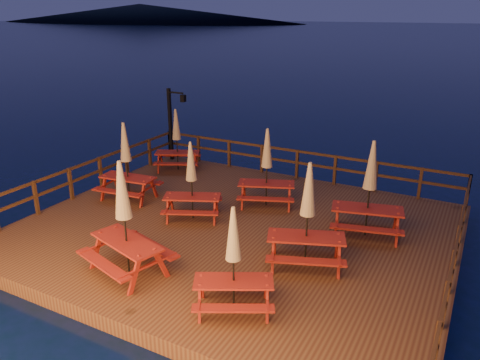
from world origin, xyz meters
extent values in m
plane|color=black|center=(0.00, 0.00, 0.00)|extent=(500.00, 500.00, 0.00)
cube|color=#4D2918|center=(0.00, 0.00, 0.20)|extent=(12.00, 10.00, 0.40)
cylinder|color=#341B10|center=(-5.60, 4.60, -0.30)|extent=(0.24, 0.24, 1.40)
cylinder|color=#341B10|center=(0.00, -4.60, -0.30)|extent=(0.24, 0.24, 1.40)
cylinder|color=#341B10|center=(0.00, 4.60, -0.30)|extent=(0.24, 0.24, 1.40)
cylinder|color=#341B10|center=(5.60, 4.60, -0.30)|extent=(0.24, 0.24, 1.40)
cube|color=#341B10|center=(0.00, 4.85, 1.45)|extent=(11.70, 0.06, 0.09)
cube|color=#341B10|center=(0.00, 4.85, 1.01)|extent=(11.70, 0.06, 0.09)
cube|color=#341B10|center=(-4.68, 4.85, 0.95)|extent=(0.10, 0.10, 1.10)
cube|color=#341B10|center=(0.00, 4.85, 0.95)|extent=(0.10, 0.10, 1.10)
cube|color=#341B10|center=(4.68, 4.85, 0.95)|extent=(0.10, 0.10, 1.10)
cube|color=#341B10|center=(-5.85, 0.00, 1.45)|extent=(0.06, 9.70, 0.09)
cube|color=#341B10|center=(-5.85, 0.00, 1.01)|extent=(0.06, 9.70, 0.09)
cube|color=#341B10|center=(-5.85, 0.00, 0.95)|extent=(0.10, 0.10, 1.10)
cube|color=#341B10|center=(-5.85, 3.88, 0.95)|extent=(0.10, 0.10, 1.10)
cube|color=#341B10|center=(5.85, 0.00, 1.45)|extent=(0.06, 9.70, 0.09)
cube|color=#341B10|center=(5.85, 0.00, 1.01)|extent=(0.06, 9.70, 0.09)
cube|color=#341B10|center=(5.85, 0.00, 0.95)|extent=(0.10, 0.10, 1.10)
cube|color=#341B10|center=(5.85, 3.88, 0.95)|extent=(0.10, 0.10, 1.10)
cube|color=black|center=(-5.55, 4.55, 1.90)|extent=(0.12, 0.12, 3.00)
cube|color=black|center=(-5.20, 4.55, 3.25)|extent=(0.70, 0.06, 0.06)
cube|color=black|center=(-4.85, 4.55, 3.05)|extent=(0.18, 0.18, 0.28)
sphere|color=#FDB965|center=(-4.85, 4.55, 3.05)|extent=(0.14, 0.14, 0.14)
ellipsoid|color=black|center=(-160.00, 190.00, 4.50)|extent=(180.00, 84.00, 9.00)
cube|color=maroon|center=(1.89, -3.50, 1.09)|extent=(1.76, 1.34, 0.05)
cube|color=maroon|center=(1.63, -3.01, 0.81)|extent=(1.58, 1.00, 0.05)
cube|color=maroon|center=(2.15, -3.99, 0.81)|extent=(1.58, 1.00, 0.05)
cube|color=maroon|center=(1.14, -3.56, 0.74)|extent=(0.09, 0.11, 0.69)
cube|color=maroon|center=(1.42, -4.09, 0.74)|extent=(0.09, 0.11, 0.69)
cube|color=maroon|center=(2.36, -2.91, 0.74)|extent=(0.09, 0.11, 0.69)
cube|color=maroon|center=(2.64, -3.45, 0.74)|extent=(0.09, 0.11, 0.69)
cylinder|color=black|center=(1.89, -3.50, 1.55)|extent=(0.04, 0.04, 2.30)
cone|color=#9A855F|center=(1.89, -3.50, 2.19)|extent=(0.33, 0.33, 1.15)
sphere|color=black|center=(1.89, -3.50, 2.73)|extent=(0.06, 0.06, 0.06)
cube|color=maroon|center=(-4.51, 3.52, 1.11)|extent=(1.82, 1.36, 0.05)
cube|color=maroon|center=(-4.76, 4.03, 0.83)|extent=(1.64, 1.01, 0.05)
cube|color=maroon|center=(-4.25, 3.01, 0.83)|extent=(1.64, 1.01, 0.05)
cube|color=maroon|center=(-5.28, 3.48, 0.75)|extent=(0.09, 0.11, 0.71)
cube|color=maroon|center=(-5.00, 2.92, 0.75)|extent=(0.09, 0.11, 0.71)
cube|color=maroon|center=(-4.02, 4.12, 0.75)|extent=(0.09, 0.11, 0.71)
cube|color=maroon|center=(-3.73, 3.56, 0.75)|extent=(0.09, 0.11, 0.71)
cylinder|color=black|center=(-4.51, 3.52, 1.58)|extent=(0.04, 0.04, 2.37)
cone|color=#9A855F|center=(-4.51, 3.52, 2.24)|extent=(0.34, 0.34, 1.18)
sphere|color=black|center=(-4.51, 3.52, 2.79)|extent=(0.07, 0.07, 0.07)
cube|color=maroon|center=(0.09, 1.94, 1.14)|extent=(1.91, 1.31, 0.05)
cube|color=maroon|center=(-0.13, 2.50, 0.85)|extent=(1.76, 0.93, 0.05)
cube|color=maroon|center=(0.32, 1.39, 0.85)|extent=(1.76, 0.93, 0.05)
cube|color=maroon|center=(-0.72, 1.97, 0.77)|extent=(0.09, 0.11, 0.74)
cube|color=maroon|center=(-0.47, 1.36, 0.77)|extent=(0.09, 0.11, 0.74)
cube|color=maroon|center=(0.66, 2.53, 0.77)|extent=(0.09, 0.11, 0.74)
cube|color=maroon|center=(0.90, 1.92, 0.77)|extent=(0.09, 0.11, 0.74)
cylinder|color=black|center=(0.09, 1.94, 1.64)|extent=(0.04, 0.04, 2.48)
cone|color=#9A855F|center=(0.09, 1.94, 2.33)|extent=(0.36, 0.36, 1.24)
sphere|color=black|center=(0.09, 1.94, 2.91)|extent=(0.07, 0.07, 0.07)
cube|color=maroon|center=(-1.44, -0.04, 1.10)|extent=(1.81, 1.31, 0.05)
cube|color=maroon|center=(-1.68, 0.47, 0.82)|extent=(1.64, 0.95, 0.05)
cube|color=maroon|center=(-1.21, -0.55, 0.82)|extent=(1.64, 0.95, 0.05)
cube|color=maroon|center=(-2.21, -0.06, 0.75)|extent=(0.09, 0.11, 0.70)
cube|color=maroon|center=(-1.95, -0.62, 0.75)|extent=(0.09, 0.11, 0.70)
cube|color=maroon|center=(-0.93, 0.54, 0.75)|extent=(0.09, 0.11, 0.70)
cube|color=maroon|center=(-0.67, -0.02, 0.75)|extent=(0.09, 0.11, 0.70)
cylinder|color=black|center=(-1.44, -0.04, 1.57)|extent=(0.04, 0.04, 2.35)
cone|color=#9A855F|center=(-1.44, -0.04, 2.23)|extent=(0.34, 0.34, 1.17)
sphere|color=black|center=(-1.44, -0.04, 2.77)|extent=(0.07, 0.07, 0.07)
cube|color=maroon|center=(3.48, 1.30, 1.20)|extent=(2.05, 1.20, 0.05)
cube|color=maroon|center=(3.33, 1.92, 0.88)|extent=(1.94, 0.76, 0.05)
cube|color=maroon|center=(3.64, 0.68, 0.88)|extent=(1.94, 0.76, 0.05)
cube|color=maroon|center=(2.62, 1.45, 0.80)|extent=(0.09, 0.12, 0.80)
cube|color=maroon|center=(2.79, 0.76, 0.80)|extent=(0.09, 0.12, 0.80)
cube|color=maroon|center=(4.18, 1.84, 0.80)|extent=(0.09, 0.12, 0.80)
cube|color=maroon|center=(4.35, 1.15, 0.80)|extent=(0.09, 0.12, 0.80)
cylinder|color=black|center=(3.48, 1.30, 1.74)|extent=(0.05, 0.05, 2.68)
cone|color=#9A855F|center=(3.48, 1.30, 2.49)|extent=(0.39, 0.39, 1.34)
sphere|color=black|center=(3.48, 1.30, 3.11)|extent=(0.08, 0.08, 0.08)
cube|color=maroon|center=(-4.19, 0.25, 1.16)|extent=(1.90, 0.90, 0.05)
cube|color=maroon|center=(-4.25, 0.85, 0.86)|extent=(1.85, 0.48, 0.05)
cube|color=maroon|center=(-4.12, -0.36, 0.86)|extent=(1.85, 0.48, 0.05)
cube|color=maroon|center=(-4.98, 0.50, 0.78)|extent=(0.07, 0.11, 0.76)
cube|color=maroon|center=(-4.91, -0.17, 0.78)|extent=(0.07, 0.11, 0.76)
cube|color=maroon|center=(-3.47, 0.66, 0.78)|extent=(0.07, 0.11, 0.76)
cube|color=maroon|center=(-3.39, 0.00, 0.78)|extent=(0.07, 0.11, 0.76)
cylinder|color=black|center=(-4.19, 0.25, 1.67)|extent=(0.04, 0.04, 2.54)
cone|color=#9A855F|center=(-4.19, 0.25, 2.38)|extent=(0.37, 0.37, 1.27)
sphere|color=black|center=(-4.19, 0.25, 2.97)|extent=(0.07, 0.07, 0.07)
cube|color=maroon|center=(2.57, -1.07, 1.18)|extent=(2.02, 1.36, 0.05)
cube|color=maroon|center=(2.35, -0.48, 0.87)|extent=(1.86, 0.94, 0.05)
cube|color=maroon|center=(2.80, -1.65, 0.87)|extent=(1.86, 0.94, 0.05)
cube|color=maroon|center=(1.72, -1.03, 0.79)|extent=(0.10, 0.12, 0.78)
cube|color=maroon|center=(1.97, -1.67, 0.79)|extent=(0.10, 0.12, 0.78)
cube|color=maroon|center=(3.18, -0.47, 0.79)|extent=(0.10, 0.12, 0.78)
cube|color=maroon|center=(3.43, -1.11, 0.79)|extent=(0.10, 0.12, 0.78)
cylinder|color=black|center=(2.57, -1.07, 1.71)|extent=(0.05, 0.05, 2.61)
cone|color=#9A855F|center=(2.57, -1.07, 2.44)|extent=(0.38, 0.38, 1.31)
sphere|color=black|center=(2.57, -1.07, 3.04)|extent=(0.07, 0.07, 0.07)
cube|color=maroon|center=(-1.07, -3.39, 1.23)|extent=(2.12, 1.29, 0.06)
cube|color=maroon|center=(-0.89, -2.76, 0.90)|extent=(1.99, 0.85, 0.06)
cube|color=maroon|center=(-1.25, -4.03, 0.90)|extent=(1.99, 0.85, 0.06)
cube|color=maroon|center=(-1.76, -2.81, 0.81)|extent=(0.09, 0.12, 0.83)
cube|color=maroon|center=(-1.96, -3.51, 0.81)|extent=(0.09, 0.12, 0.83)
cube|color=maroon|center=(-0.17, -3.27, 0.81)|extent=(0.09, 0.12, 0.83)
cube|color=maroon|center=(-0.38, -3.97, 0.81)|extent=(0.09, 0.12, 0.83)
cylinder|color=black|center=(-1.07, -3.39, 1.78)|extent=(0.05, 0.05, 2.75)
cone|color=#9A855F|center=(-1.07, -3.39, 2.55)|extent=(0.40, 0.40, 1.38)
sphere|color=black|center=(-1.07, -3.39, 3.19)|extent=(0.08, 0.08, 0.08)
camera|label=1|loc=(5.97, -10.84, 6.40)|focal=35.00mm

